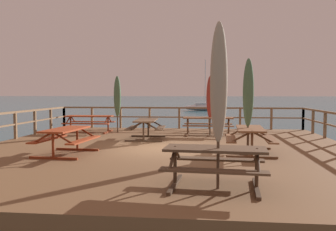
{
  "coord_description": "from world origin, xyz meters",
  "views": [
    {
      "loc": [
        1.32,
        -11.38,
        2.61
      ],
      "look_at": [
        0.0,
        0.97,
        1.83
      ],
      "focal_mm": 37.66,
      "sensor_mm": 36.0,
      "label": 1
    }
  ],
  "objects_px": {
    "picnic_table_mid_centre": "(146,125)",
    "sailboat_distant": "(203,107)",
    "picnic_table_back_right": "(208,122)",
    "picnic_table_mid_right": "(215,159)",
    "patio_umbrella_tall_mid_left": "(210,97)",
    "patio_umbrella_tall_back_right": "(248,93)",
    "picnic_table_front_right": "(89,120)",
    "picnic_table_back_left": "(66,136)",
    "picnic_table_front_left": "(250,135)",
    "patio_umbrella_short_back": "(117,97)",
    "patio_umbrella_tall_front": "(219,83)"
  },
  "relations": [
    {
      "from": "picnic_table_mid_centre",
      "to": "sailboat_distant",
      "type": "distance_m",
      "value": 40.4
    },
    {
      "from": "picnic_table_back_right",
      "to": "picnic_table_mid_right",
      "type": "bearing_deg",
      "value": -89.49
    },
    {
      "from": "patio_umbrella_tall_mid_left",
      "to": "patio_umbrella_tall_back_right",
      "type": "xyz_separation_m",
      "value": [
        1.06,
        -4.48,
        0.18
      ]
    },
    {
      "from": "picnic_table_front_right",
      "to": "patio_umbrella_tall_back_right",
      "type": "xyz_separation_m",
      "value": [
        6.55,
        -5.0,
        1.23
      ]
    },
    {
      "from": "patio_umbrella_tall_mid_left",
      "to": "picnic_table_back_left",
      "type": "bearing_deg",
      "value": -128.75
    },
    {
      "from": "picnic_table_mid_centre",
      "to": "sailboat_distant",
      "type": "xyz_separation_m",
      "value": [
        1.9,
        40.35,
        -0.87
      ]
    },
    {
      "from": "picnic_table_front_right",
      "to": "picnic_table_mid_right",
      "type": "bearing_deg",
      "value": -58.55
    },
    {
      "from": "picnic_table_mid_right",
      "to": "patio_umbrella_tall_back_right",
      "type": "bearing_deg",
      "value": 74.98
    },
    {
      "from": "picnic_table_front_right",
      "to": "picnic_table_front_left",
      "type": "bearing_deg",
      "value": -37.05
    },
    {
      "from": "picnic_table_front_left",
      "to": "patio_umbrella_short_back",
      "type": "distance_m",
      "value": 7.4
    },
    {
      "from": "picnic_table_back_left",
      "to": "picnic_table_back_right",
      "type": "bearing_deg",
      "value": 51.7
    },
    {
      "from": "picnic_table_mid_right",
      "to": "picnic_table_mid_centre",
      "type": "height_order",
      "value": "same"
    },
    {
      "from": "sailboat_distant",
      "to": "patio_umbrella_tall_mid_left",
      "type": "bearing_deg",
      "value": -89.13
    },
    {
      "from": "picnic_table_back_right",
      "to": "patio_umbrella_short_back",
      "type": "xyz_separation_m",
      "value": [
        -4.1,
        0.58,
        1.07
      ]
    },
    {
      "from": "picnic_table_back_right",
      "to": "picnic_table_front_left",
      "type": "bearing_deg",
      "value": -74.87
    },
    {
      "from": "patio_umbrella_short_back",
      "to": "picnic_table_front_right",
      "type": "bearing_deg",
      "value": -177.84
    },
    {
      "from": "picnic_table_back_left",
      "to": "picnic_table_mid_right",
      "type": "distance_m",
      "value": 5.29
    },
    {
      "from": "patio_umbrella_short_back",
      "to": "picnic_table_mid_right",
      "type": "bearing_deg",
      "value": -65.18
    },
    {
      "from": "picnic_table_front_right",
      "to": "sailboat_distant",
      "type": "relative_size",
      "value": 0.28
    },
    {
      "from": "picnic_table_back_right",
      "to": "patio_umbrella_tall_front",
      "type": "relative_size",
      "value": 0.68
    },
    {
      "from": "picnic_table_front_left",
      "to": "patio_umbrella_tall_mid_left",
      "type": "distance_m",
      "value": 4.74
    },
    {
      "from": "picnic_table_mid_centre",
      "to": "patio_umbrella_short_back",
      "type": "xyz_separation_m",
      "value": [
        -1.69,
        2.19,
        1.08
      ]
    },
    {
      "from": "picnic_table_back_left",
      "to": "patio_umbrella_tall_back_right",
      "type": "height_order",
      "value": "patio_umbrella_tall_back_right"
    },
    {
      "from": "picnic_table_front_left",
      "to": "sailboat_distant",
      "type": "xyz_separation_m",
      "value": [
        -1.72,
        43.2,
        -0.87
      ]
    },
    {
      "from": "picnic_table_back_left",
      "to": "patio_umbrella_short_back",
      "type": "bearing_deg",
      "value": 89.47
    },
    {
      "from": "picnic_table_back_left",
      "to": "picnic_table_back_right",
      "type": "height_order",
      "value": "same"
    },
    {
      "from": "picnic_table_back_right",
      "to": "patio_umbrella_tall_back_right",
      "type": "xyz_separation_m",
      "value": [
        1.14,
        -4.47,
        1.23
      ]
    },
    {
      "from": "patio_umbrella_short_back",
      "to": "picnic_table_back_right",
      "type": "bearing_deg",
      "value": -8.04
    },
    {
      "from": "patio_umbrella_tall_mid_left",
      "to": "picnic_table_mid_right",
      "type": "bearing_deg",
      "value": -90.03
    },
    {
      "from": "picnic_table_front_left",
      "to": "picnic_table_mid_centre",
      "type": "relative_size",
      "value": 1.1
    },
    {
      "from": "picnic_table_mid_centre",
      "to": "patio_umbrella_tall_back_right",
      "type": "xyz_separation_m",
      "value": [
        3.55,
        -2.85,
        1.23
      ]
    },
    {
      "from": "patio_umbrella_tall_front",
      "to": "patio_umbrella_short_back",
      "type": "bearing_deg",
      "value": 114.94
    },
    {
      "from": "picnic_table_front_left",
      "to": "patio_umbrella_tall_back_right",
      "type": "height_order",
      "value": "patio_umbrella_tall_back_right"
    },
    {
      "from": "patio_umbrella_short_back",
      "to": "patio_umbrella_tall_mid_left",
      "type": "distance_m",
      "value": 4.22
    },
    {
      "from": "picnic_table_back_left",
      "to": "patio_umbrella_tall_front",
      "type": "height_order",
      "value": "patio_umbrella_tall_front"
    },
    {
      "from": "picnic_table_back_left",
      "to": "sailboat_distant",
      "type": "xyz_separation_m",
      "value": [
        3.64,
        43.99,
        -0.87
      ]
    },
    {
      "from": "picnic_table_front_right",
      "to": "patio_umbrella_tall_mid_left",
      "type": "distance_m",
      "value": 5.61
    },
    {
      "from": "patio_umbrella_short_back",
      "to": "sailboat_distant",
      "type": "bearing_deg",
      "value": 84.63
    },
    {
      "from": "picnic_table_back_right",
      "to": "picnic_table_front_left",
      "type": "distance_m",
      "value": 4.63
    },
    {
      "from": "picnic_table_mid_centre",
      "to": "patio_umbrella_tall_mid_left",
      "type": "relative_size",
      "value": 0.75
    },
    {
      "from": "sailboat_distant",
      "to": "patio_umbrella_tall_front",
      "type": "bearing_deg",
      "value": -89.23
    },
    {
      "from": "patio_umbrella_tall_back_right",
      "to": "patio_umbrella_tall_front",
      "type": "distance_m",
      "value": 4.17
    },
    {
      "from": "picnic_table_back_left",
      "to": "patio_umbrella_tall_back_right",
      "type": "relative_size",
      "value": 0.7
    },
    {
      "from": "picnic_table_mid_right",
      "to": "patio_umbrella_tall_mid_left",
      "type": "height_order",
      "value": "patio_umbrella_tall_mid_left"
    },
    {
      "from": "picnic_table_mid_right",
      "to": "picnic_table_front_right",
      "type": "height_order",
      "value": "same"
    },
    {
      "from": "picnic_table_back_right",
      "to": "sailboat_distant",
      "type": "height_order",
      "value": "sailboat_distant"
    },
    {
      "from": "picnic_table_back_left",
      "to": "patio_umbrella_short_back",
      "type": "relative_size",
      "value": 0.77
    },
    {
      "from": "picnic_table_front_right",
      "to": "sailboat_distant",
      "type": "distance_m",
      "value": 38.53
    },
    {
      "from": "picnic_table_front_right",
      "to": "patio_umbrella_short_back",
      "type": "distance_m",
      "value": 1.7
    },
    {
      "from": "patio_umbrella_tall_front",
      "to": "sailboat_distant",
      "type": "height_order",
      "value": "sailboat_distant"
    }
  ]
}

